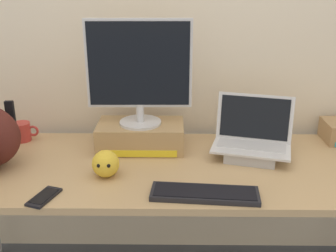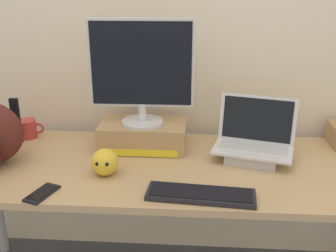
{
  "view_description": "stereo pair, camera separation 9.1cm",
  "coord_description": "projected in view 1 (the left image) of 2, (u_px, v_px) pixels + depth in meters",
  "views": [
    {
      "loc": [
        0.02,
        -1.62,
        1.53
      ],
      "look_at": [
        0.0,
        0.0,
        0.92
      ],
      "focal_mm": 43.7,
      "sensor_mm": 36.0,
      "label": 1
    },
    {
      "loc": [
        0.11,
        -1.61,
        1.53
      ],
      "look_at": [
        0.0,
        0.0,
        0.92
      ],
      "focal_mm": 43.7,
      "sensor_mm": 36.0,
      "label": 2
    }
  ],
  "objects": [
    {
      "name": "open_laptop",
      "position": [
        252.0,
        145.0,
        1.86
      ],
      "size": [
        0.39,
        0.3,
        0.27
      ],
      "rotation": [
        0.0,
        0.0,
        -0.26
      ],
      "color": "#ADADB2",
      "rests_on": "desk"
    },
    {
      "name": "external_keyboard",
      "position": [
        205.0,
        193.0,
        1.54
      ],
      "size": [
        0.42,
        0.16,
        0.02
      ],
      "rotation": [
        0.0,
        0.0,
        -0.09
      ],
      "color": "black",
      "rests_on": "desk"
    },
    {
      "name": "desk",
      "position": [
        168.0,
        177.0,
        1.82
      ],
      "size": [
        2.08,
        0.72,
        0.74
      ],
      "color": "tan",
      "rests_on": "ground"
    },
    {
      "name": "cell_phone",
      "position": [
        44.0,
        197.0,
        1.52
      ],
      "size": [
        0.11,
        0.16,
        0.01
      ],
      "rotation": [
        0.0,
        0.0,
        -0.33
      ],
      "color": "black",
      "rests_on": "desk"
    },
    {
      "name": "back_wall",
      "position": [
        169.0,
        21.0,
        2.03
      ],
      "size": [
        7.0,
        0.1,
        2.6
      ],
      "primitive_type": "cube",
      "color": "beige",
      "rests_on": "ground"
    },
    {
      "name": "desktop_monitor",
      "position": [
        139.0,
        71.0,
        1.83
      ],
      "size": [
        0.47,
        0.2,
        0.48
      ],
      "rotation": [
        0.0,
        0.0,
        0.01
      ],
      "color": "silver",
      "rests_on": "toner_box_yellow"
    },
    {
      "name": "toner_box_yellow",
      "position": [
        141.0,
        136.0,
        1.94
      ],
      "size": [
        0.4,
        0.23,
        0.12
      ],
      "color": "#A88456",
      "rests_on": "desk"
    },
    {
      "name": "coffee_mug",
      "position": [
        22.0,
        132.0,
        2.03
      ],
      "size": [
        0.13,
        0.09,
        0.09
      ],
      "color": "#B2332D",
      "rests_on": "desk"
    },
    {
      "name": "plush_toy",
      "position": [
        106.0,
        164.0,
        1.67
      ],
      "size": [
        0.11,
        0.11,
        0.11
      ],
      "color": "gold",
      "rests_on": "desk"
    }
  ]
}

